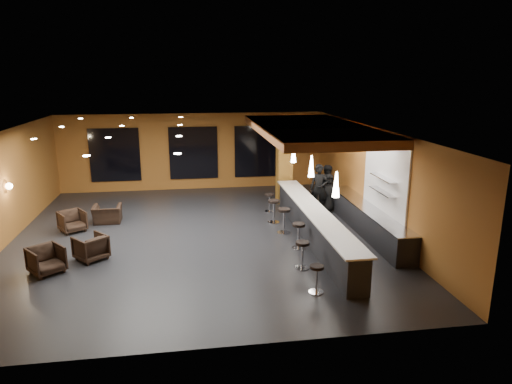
{
  "coord_description": "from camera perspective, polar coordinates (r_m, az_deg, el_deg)",
  "views": [
    {
      "loc": [
        -0.28,
        -14.45,
        5.25
      ],
      "look_at": [
        2.0,
        0.5,
        1.3
      ],
      "focal_mm": 32.0,
      "sensor_mm": 36.0,
      "label": 1
    }
  ],
  "objects": [
    {
      "name": "column",
      "position": [
        18.8,
        3.56,
        3.88
      ],
      "size": [
        0.6,
        0.6,
        3.5
      ],
      "primitive_type": "cube",
      "color": "brown",
      "rests_on": "floor"
    },
    {
      "name": "armchair_b",
      "position": [
        14.1,
        -19.95,
        -6.52
      ],
      "size": [
        1.13,
        1.13,
        0.74
      ],
      "primitive_type": "imported",
      "rotation": [
        0.0,
        0.0,
        3.85
      ],
      "color": "black",
      "rests_on": "floor"
    },
    {
      "name": "pendant_0",
      "position": [
        12.45,
        9.99,
        0.94
      ],
      "size": [
        0.2,
        0.2,
        0.7
      ],
      "primitive_type": "cone",
      "color": "white",
      "rests_on": "wood_soffit"
    },
    {
      "name": "wall_front",
      "position": [
        8.64,
        -6.17,
        -9.32
      ],
      "size": [
        12.0,
        0.1,
        3.5
      ],
      "primitive_type": "cube",
      "color": "#915620",
      "rests_on": "floor"
    },
    {
      "name": "armchair_c",
      "position": [
        16.76,
        -21.98,
        -3.41
      ],
      "size": [
        1.09,
        1.1,
        0.73
      ],
      "primitive_type": "imported",
      "rotation": [
        0.0,
        0.0,
        0.58
      ],
      "color": "black",
      "rests_on": "floor"
    },
    {
      "name": "tile_backsplash",
      "position": [
        15.18,
        15.84,
        1.71
      ],
      "size": [
        0.06,
        3.2,
        2.4
      ],
      "primitive_type": "cube",
      "color": "white",
      "rests_on": "wall_right"
    },
    {
      "name": "bar_stool_2",
      "position": [
        14.07,
        5.34,
        -5.06
      ],
      "size": [
        0.41,
        0.41,
        0.81
      ],
      "rotation": [
        0.0,
        0.0,
        -0.33
      ],
      "color": "silver",
      "rests_on": "floor"
    },
    {
      "name": "bar_counter",
      "position": [
        14.79,
        7.23,
        -4.21
      ],
      "size": [
        0.6,
        8.0,
        1.0
      ],
      "primitive_type": "cube",
      "color": "black",
      "rests_on": "floor"
    },
    {
      "name": "bar_stool_1",
      "position": [
        12.69,
        5.8,
        -7.41
      ],
      "size": [
        0.4,
        0.4,
        0.78
      ],
      "rotation": [
        0.0,
        0.0,
        -0.13
      ],
      "color": "silver",
      "rests_on": "floor"
    },
    {
      "name": "pendant_2",
      "position": [
        17.16,
        4.72,
        4.86
      ],
      "size": [
        0.2,
        0.2,
        0.7
      ],
      "primitive_type": "cone",
      "color": "white",
      "rests_on": "wood_soffit"
    },
    {
      "name": "wall_shelf_lower",
      "position": [
        15.03,
        15.56,
        0.04
      ],
      "size": [
        0.3,
        1.5,
        0.03
      ],
      "primitive_type": "cube",
      "color": "silver",
      "rests_on": "wall_right"
    },
    {
      "name": "staff_a",
      "position": [
        17.68,
        7.87,
        0.42
      ],
      "size": [
        0.81,
        0.67,
        1.9
      ],
      "primitive_type": "imported",
      "rotation": [
        0.0,
        0.0,
        -0.35
      ],
      "color": "black",
      "rests_on": "floor"
    },
    {
      "name": "wall_shelf_upper",
      "position": [
        14.93,
        15.68,
        1.71
      ],
      "size": [
        0.3,
        1.5,
        0.03
      ],
      "primitive_type": "cube",
      "color": "silver",
      "rests_on": "wall_right"
    },
    {
      "name": "armchair_d",
      "position": [
        17.33,
        -18.08,
        -2.64
      ],
      "size": [
        1.0,
        0.88,
        0.64
      ],
      "primitive_type": "imported",
      "rotation": [
        0.0,
        0.0,
        3.16
      ],
      "color": "black",
      "rests_on": "floor"
    },
    {
      "name": "bar_stool_5",
      "position": [
        17.72,
        1.7,
        -1.04
      ],
      "size": [
        0.37,
        0.37,
        0.72
      ],
      "rotation": [
        0.0,
        0.0,
        0.22
      ],
      "color": "silver",
      "rests_on": "floor"
    },
    {
      "name": "window_right",
      "position": [
        21.44,
        0.25,
        5.1
      ],
      "size": [
        2.2,
        0.06,
        2.4
      ],
      "primitive_type": "cube",
      "color": "black",
      "rests_on": "wall_back"
    },
    {
      "name": "wall_back",
      "position": [
        21.29,
        -7.83,
        5.04
      ],
      "size": [
        12.0,
        0.1,
        3.5
      ],
      "primitive_type": "cube",
      "color": "#915620",
      "rests_on": "floor"
    },
    {
      "name": "staff_b",
      "position": [
        18.05,
        9.02,
        0.52
      ],
      "size": [
        1.02,
        0.87,
        1.81
      ],
      "primitive_type": "imported",
      "rotation": [
        0.0,
        0.0,
        0.24
      ],
      "color": "black",
      "rests_on": "floor"
    },
    {
      "name": "bar_stool_4",
      "position": [
        16.4,
        2.23,
        -2.05
      ],
      "size": [
        0.43,
        0.43,
        0.85
      ],
      "rotation": [
        0.0,
        0.0,
        -0.34
      ],
      "color": "silver",
      "rests_on": "floor"
    },
    {
      "name": "wall_right",
      "position": [
        16.16,
        14.63,
        1.65
      ],
      "size": [
        0.1,
        13.0,
        3.5
      ],
      "primitive_type": "cube",
      "color": "#915620",
      "rests_on": "floor"
    },
    {
      "name": "wood_soffit",
      "position": [
        16.14,
        6.83,
        7.81
      ],
      "size": [
        3.6,
        8.0,
        0.28
      ],
      "primitive_type": "cube",
      "color": "#94542B",
      "rests_on": "ceiling"
    },
    {
      "name": "bar_top",
      "position": [
        14.63,
        7.3,
        -2.26
      ],
      "size": [
        0.78,
        8.1,
        0.05
      ],
      "primitive_type": "cube",
      "color": "silver",
      "rests_on": "bar_counter"
    },
    {
      "name": "bar_stool_3",
      "position": [
        15.35,
        3.51,
        -3.2
      ],
      "size": [
        0.44,
        0.44,
        0.86
      ],
      "rotation": [
        0.0,
        0.0,
        -0.06
      ],
      "color": "silver",
      "rests_on": "floor"
    },
    {
      "name": "prep_top",
      "position": [
        15.77,
        13.8,
        -1.86
      ],
      "size": [
        0.72,
        6.0,
        0.03
      ],
      "primitive_type": "cube",
      "color": "silver",
      "rests_on": "prep_counter"
    },
    {
      "name": "window_left",
      "position": [
        21.43,
        -17.24,
        4.44
      ],
      "size": [
        2.2,
        0.06,
        2.4
      ],
      "primitive_type": "cube",
      "color": "black",
      "rests_on": "wall_back"
    },
    {
      "name": "pendant_1",
      "position": [
        14.78,
        6.94,
        3.22
      ],
      "size": [
        0.2,
        0.2,
        0.7
      ],
      "primitive_type": "cone",
      "color": "white",
      "rests_on": "wood_soffit"
    },
    {
      "name": "window_center",
      "position": [
        21.19,
        -7.82,
        4.86
      ],
      "size": [
        2.2,
        0.06,
        2.4
      ],
      "primitive_type": "cube",
      "color": "black",
      "rests_on": "wall_back"
    },
    {
      "name": "bar_stool_0",
      "position": [
        11.42,
        7.58,
        -10.3
      ],
      "size": [
        0.36,
        0.36,
        0.72
      ],
      "rotation": [
        0.0,
        0.0,
        0.18
      ],
      "color": "silver",
      "rests_on": "floor"
    },
    {
      "name": "prep_counter",
      "position": [
        15.9,
        13.7,
        -3.43
      ],
      "size": [
        0.7,
        6.0,
        0.86
      ],
      "primitive_type": "cube",
      "color": "black",
      "rests_on": "floor"
    },
    {
      "name": "armchair_a",
      "position": [
        13.64,
        -24.74,
        -7.71
      ],
      "size": [
        1.15,
        1.15,
        0.75
      ],
      "primitive_type": "imported",
      "rotation": [
        0.0,
        0.0,
        0.68
      ],
      "color": "black",
      "rests_on": "floor"
    },
    {
      "name": "ceiling",
      "position": [
        14.55,
        -7.58,
        7.81
      ],
      "size": [
        12.0,
        13.0,
        0.1
      ],
      "primitive_type": "cube",
      "color": "black"
    },
    {
      "name": "staff_c",
      "position": [
        17.91,
        9.04,
        -0.1
      ],
      "size": [
        0.8,
        0.6,
        1.5
      ],
      "primitive_type": "imported",
      "rotation": [
        0.0,
        0.0,
        -0.18
      ],
      "color": "black",
      "rests_on": "floor"
    },
    {
      "name": "floor",
      "position": [
        15.39,
        -7.13,
        -5.62
      ],
      "size": [
        12.0,
        13.0,
        0.1
      ],
      "primitive_type": "cube",
      "color": "black",
      "rests_on": "ground"
    },
    {
      "name": "wall_sconce",
      "position": [
        16.33,
        -28.49,
        0.65
      ],
      "size": [
        0.22,
        0.22,
        0.22
      ],
      "primitive_type": "sphere",
      "color": "#FFE5B2",
      "rests_on": "wall_left"
    }
  ]
}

